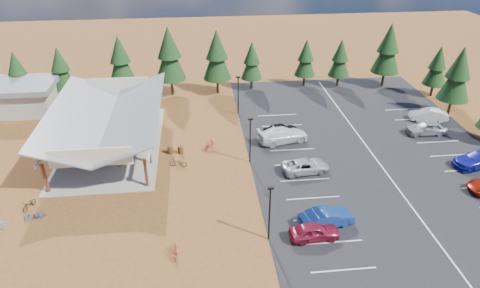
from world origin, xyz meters
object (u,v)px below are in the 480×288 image
Objects in this scene: trash_bin_0 at (170,150)px; car_8 at (427,128)px; bike_7 at (124,120)px; bike_16 at (178,163)px; bike_5 at (119,156)px; bike_10 at (34,215)px; bike_2 at (99,133)px; car_2 at (305,166)px; bike_4 at (113,162)px; car_1 at (327,218)px; car_7 at (480,159)px; lamp_post_1 at (250,137)px; bike_11 at (175,250)px; bike_3 at (96,122)px; bike_8 at (29,204)px; outbuilding at (13,97)px; bike_15 at (209,145)px; trash_bin_1 at (181,150)px; bike_6 at (132,128)px; lamp_post_2 at (238,93)px; bike_pavilion at (107,116)px; bike_0 at (94,165)px; car_4 at (281,130)px; bike_1 at (89,145)px; lamp_post_0 at (270,210)px; car_3 at (283,135)px; car_9 at (428,115)px; car_0 at (314,231)px.

trash_bin_0 is 0.19× the size of car_8.
bike_7 is 12.46m from bike_16.
bike_5 is 10.89m from bike_10.
bike_2 is 0.34× the size of car_2.
car_1 is (19.32, -11.33, 0.22)m from bike_4.
car_7 is 1.19× the size of car_8.
lamp_post_1 is 1.09× the size of car_8.
car_7 reaches higher than bike_11.
bike_3 is 1.05× the size of bike_8.
car_8 is at bearing -13.32° from outbuilding.
bike_10 is 18.80m from bike_15.
car_8 reaches higher than trash_bin_1.
bike_6 is 0.95× the size of bike_10.
bike_2 is at bearing 146.95° from bike_7.
lamp_post_2 is at bearing -77.07° from bike_2.
car_2 is (20.33, -7.51, -3.11)m from bike_pavilion.
bike_2 is 38.46m from car_8.
lamp_post_1 is 3.31× the size of bike_0.
bike_8 is (-5.59, -10.75, -3.39)m from bike_pavilion.
bike_16 is 0.45× the size of car_4.
bike_pavilion is 3.44× the size of car_7.
bike_0 is at bearing 48.82° from bike_15.
bike_1 is at bearing 147.38° from bike_10.
bike_8 is at bearing 163.12° from lamp_post_0.
car_4 is (18.56, 5.12, 0.15)m from bike_4.
bike_2 is at bearing 73.51° from car_4.
trash_bin_1 is 0.54× the size of bike_6.
car_1 is at bearing -130.45° from bike_7.
lamp_post_2 is 1.10× the size of car_1.
bike_2 is at bearing 17.39° from bike_15.
car_3 is 1.28× the size of car_9.
bike_5 is 8.66m from bike_7.
trash_bin_0 is 0.52× the size of bike_10.
car_0 is (17.95, -22.68, 0.09)m from bike_7.
trash_bin_1 is at bearing -108.31° from car_7.
lamp_post_1 reaches higher than car_0.
lamp_post_2 reaches higher than outbuilding.
bike_3 reaches higher than bike_6.
car_0 reaches higher than bike_3.
bike_6 is (4.54, -1.83, -0.09)m from bike_3.
car_4 is (11.81, 18.75, 0.20)m from bike_11.
bike_0 is at bearing -50.53° from outbuilding.
bike_4 is 0.46× the size of car_0.
trash_bin_1 is 12.77m from bike_3.
bike_10 is 0.37× the size of car_8.
bike_15 is at bearing -121.34° from bike_3.
lamp_post_0 is at bearing 140.52° from bike_15.
bike_3 is (-17.61, 22.14, -2.35)m from lamp_post_0.
bike_11 is 33.66m from car_8.
car_0 is at bearing -136.44° from bike_2.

